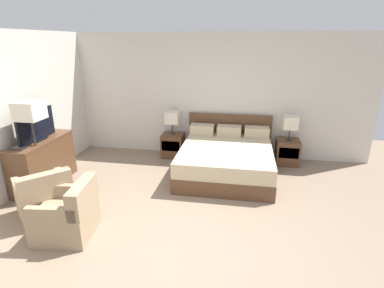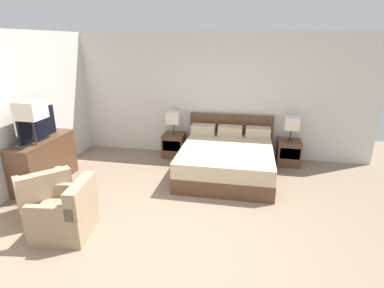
# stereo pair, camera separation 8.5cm
# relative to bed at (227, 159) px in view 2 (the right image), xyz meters

# --- Properties ---
(ground_plane) EXTENTS (10.26, 10.26, 0.00)m
(ground_plane) POSITION_rel_bed_xyz_m (-0.53, -2.44, -0.30)
(ground_plane) COLOR #84705B
(wall_back) EXTENTS (6.88, 0.06, 2.62)m
(wall_back) POSITION_rel_bed_xyz_m (-0.53, 1.01, 1.01)
(wall_back) COLOR beige
(wall_back) RESTS_ON ground
(wall_left) EXTENTS (0.06, 5.22, 2.62)m
(wall_left) POSITION_rel_bed_xyz_m (-3.41, -1.03, 1.01)
(wall_left) COLOR beige
(wall_left) RESTS_ON ground
(bed) EXTENTS (1.77, 1.99, 0.95)m
(bed) POSITION_rel_bed_xyz_m (0.00, 0.00, 0.00)
(bed) COLOR brown
(bed) RESTS_ON ground
(nightstand_left) EXTENTS (0.46, 0.45, 0.51)m
(nightstand_left) POSITION_rel_bed_xyz_m (-1.22, 0.70, -0.04)
(nightstand_left) COLOR brown
(nightstand_left) RESTS_ON ground
(nightstand_right) EXTENTS (0.46, 0.45, 0.51)m
(nightstand_right) POSITION_rel_bed_xyz_m (1.22, 0.70, -0.04)
(nightstand_right) COLOR brown
(nightstand_right) RESTS_ON ground
(table_lamp_left) EXTENTS (0.28, 0.28, 0.50)m
(table_lamp_left) POSITION_rel_bed_xyz_m (-1.22, 0.70, 0.58)
(table_lamp_left) COLOR #332D28
(table_lamp_left) RESTS_ON nightstand_left
(table_lamp_right) EXTENTS (0.28, 0.28, 0.50)m
(table_lamp_right) POSITION_rel_bed_xyz_m (1.22, 0.70, 0.58)
(table_lamp_right) COLOR #332D28
(table_lamp_right) RESTS_ON nightstand_right
(dresser) EXTENTS (0.46, 1.31, 0.85)m
(dresser) POSITION_rel_bed_xyz_m (-3.12, -1.05, 0.14)
(dresser) COLOR brown
(dresser) RESTS_ON ground
(tv) EXTENTS (0.18, 0.89, 0.51)m
(tv) POSITION_rel_bed_xyz_m (-3.12, -1.08, 0.80)
(tv) COLOR black
(tv) RESTS_ON dresser
(book_red_cover) EXTENTS (0.22, 0.19, 0.03)m
(book_red_cover) POSITION_rel_bed_xyz_m (-3.14, -1.50, 0.56)
(book_red_cover) COLOR #383333
(book_red_cover) RESTS_ON dresser
(armchair_by_window) EXTENTS (0.97, 0.97, 0.76)m
(armchair_by_window) POSITION_rel_bed_xyz_m (-2.48, -1.98, -0.01)
(armchair_by_window) COLOR #9E8466
(armchair_by_window) RESTS_ON ground
(armchair_companion) EXTENTS (0.77, 0.77, 0.76)m
(armchair_companion) POSITION_rel_bed_xyz_m (-1.90, -2.33, -0.01)
(armchair_companion) COLOR #9E8466
(armchair_companion) RESTS_ON ground
(floor_lamp) EXTENTS (0.36, 0.36, 1.56)m
(floor_lamp) POSITION_rel_bed_xyz_m (-2.98, -1.35, 1.03)
(floor_lamp) COLOR #332D28
(floor_lamp) RESTS_ON ground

